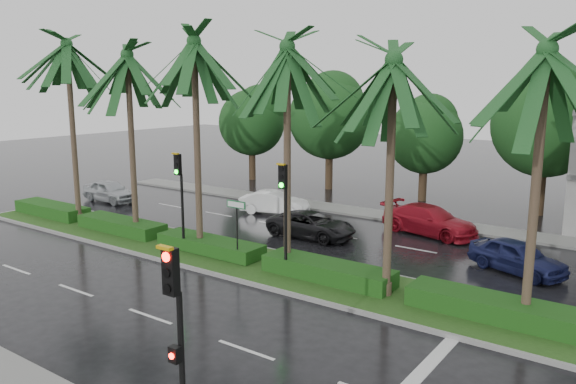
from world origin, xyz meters
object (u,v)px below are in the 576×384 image
Objects in this scene: street_sign at (237,216)px; car_darkgrey at (311,225)px; car_red at (430,220)px; car_silver at (110,191)px; car_blue at (517,256)px; signal_near at (177,344)px; signal_median_left at (180,187)px; car_white at (274,203)px.

street_sign is 5.75m from car_darkgrey.
car_red reaches higher than car_darkgrey.
car_silver is 24.51m from car_blue.
signal_median_left is (-10.00, 9.69, 0.49)m from signal_near.
car_white is (-11.50, 18.40, -1.85)m from signal_near.
car_darkgrey is at bearing 113.27° from car_blue.
car_red is (7.50, 9.55, -2.28)m from signal_median_left.
car_darkgrey is at bearing 62.35° from signal_median_left.
signal_near reaches higher than car_white.
car_white is (-4.50, 8.53, -1.48)m from street_sign.
car_silver is 0.81× the size of car_red.
signal_median_left is 13.34m from car_silver.
car_silver is 0.91× the size of car_darkgrey.
signal_median_left is at bearing -113.23° from car_silver.
signal_near is 19.48m from car_red.
street_sign is at bearing -171.21° from car_white.
signal_near is at bearing -167.57° from car_blue.
street_sign is at bearing -108.21° from car_silver.
signal_median_left reaches higher than car_red.
street_sign is 0.59× the size of car_darkgrey.
car_white is 5.40m from car_darkgrey.
signal_near is 16.02m from car_blue.
car_darkgrey is (-7.00, 15.42, -1.89)m from signal_near.
signal_near is at bearing -167.02° from car_white.
car_blue is (9.50, 0.30, 0.05)m from car_darkgrey.
signal_near is 17.04m from car_darkgrey.
car_silver is (-12.00, 5.35, -2.31)m from signal_median_left.
car_white is at bearing -71.45° from car_silver.
signal_near is 0.88× the size of car_red.
car_red is (4.50, 9.37, -1.41)m from street_sign.
signal_median_left is 3.13m from street_sign.
car_red is at bearing -50.39° from car_darkgrey.
car_silver is (-15.00, 5.16, -1.44)m from street_sign.
car_darkgrey is 5.91m from car_red.
car_red is 6.12m from car_blue.
car_white is 1.01× the size of car_blue.
car_red is (9.00, 0.84, 0.07)m from car_white.
car_white is 0.80× the size of car_red.
car_darkgrey is (4.50, -2.98, -0.03)m from car_white.
car_blue reaches higher than car_white.
car_blue is at bearing -88.95° from car_darkgrey.
signal_near is 26.71m from car_silver.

